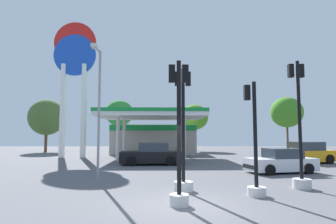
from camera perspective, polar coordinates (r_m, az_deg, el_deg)
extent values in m
plane|color=#56565B|center=(9.05, 3.36, -18.76)|extent=(90.00, 90.00, 0.00)
cube|color=#ADA89E|center=(32.92, -2.94, -5.64)|extent=(9.50, 5.26, 3.32)
cube|color=#148C38|center=(30.25, -3.07, -3.24)|extent=(9.50, 0.12, 0.60)
cube|color=white|center=(26.34, -3.33, -0.87)|extent=(9.58, 7.42, 0.35)
cube|color=#148C38|center=(26.36, -3.32, -0.17)|extent=(9.68, 7.52, 0.30)
cylinder|color=silver|center=(24.52, -10.28, -5.35)|extent=(0.32, 0.32, 3.78)
cylinder|color=silver|center=(24.30, 3.30, -5.43)|extent=(0.32, 0.32, 3.78)
cylinder|color=silver|center=(28.56, -9.00, -5.27)|extent=(0.32, 0.32, 3.78)
cylinder|color=silver|center=(28.37, 2.64, -5.32)|extent=(0.32, 0.32, 3.78)
cube|color=#4C4C51|center=(26.33, -3.36, -8.29)|extent=(0.90, 0.60, 1.10)
cube|color=white|center=(28.96, -20.80, 0.34)|extent=(0.40, 0.56, 9.18)
cube|color=white|center=(28.34, -16.92, 0.34)|extent=(0.40, 0.56, 9.18)
cylinder|color=blue|center=(29.61, -18.59, 11.05)|extent=(4.15, 0.22, 4.15)
cylinder|color=red|center=(29.99, -18.52, 13.33)|extent=(4.15, 0.22, 4.15)
cube|color=white|center=(29.84, -18.53, 12.17)|extent=(3.82, 0.08, 0.75)
cylinder|color=black|center=(19.98, -7.54, -9.99)|extent=(0.70, 0.27, 0.69)
cylinder|color=black|center=(21.81, -7.22, -9.55)|extent=(0.70, 0.27, 0.69)
cylinder|color=black|center=(20.00, 0.59, -10.03)|extent=(0.70, 0.27, 0.69)
cylinder|color=black|center=(21.83, 0.22, -9.58)|extent=(0.70, 0.27, 0.69)
cube|color=black|center=(20.84, -3.48, -9.19)|extent=(4.58, 2.08, 0.82)
cube|color=#2D3842|center=(20.80, -3.03, -7.24)|extent=(2.22, 1.76, 0.69)
cube|color=black|center=(20.95, -9.62, -9.43)|extent=(0.21, 1.80, 0.26)
cylinder|color=black|center=(22.67, 25.04, -8.94)|extent=(0.74, 0.39, 0.70)
cylinder|color=black|center=(24.16, 22.19, -8.75)|extent=(0.74, 0.39, 0.70)
cylinder|color=black|center=(24.56, 30.27, -8.39)|extent=(0.74, 0.39, 0.70)
cylinder|color=black|center=(25.94, 27.33, -8.27)|extent=(0.74, 0.39, 0.70)
cube|color=orange|center=(24.28, 26.24, -8.05)|extent=(4.92, 2.90, 0.83)
cube|color=#2D3842|center=(24.35, 26.48, -6.32)|extent=(2.52, 2.15, 0.70)
cube|color=black|center=(22.90, 21.89, -8.72)|extent=(0.54, 1.82, 0.26)
cylinder|color=black|center=(16.34, 20.19, -11.10)|extent=(0.63, 0.32, 0.60)
cylinder|color=black|center=(17.71, 17.33, -10.65)|extent=(0.63, 0.32, 0.60)
cylinder|color=black|center=(17.76, 26.92, -10.34)|extent=(0.63, 0.32, 0.60)
cylinder|color=black|center=(19.03, 23.80, -10.04)|extent=(0.63, 0.32, 0.60)
cube|color=silver|center=(17.66, 22.11, -9.90)|extent=(4.17, 2.38, 0.71)
cube|color=#2D3842|center=(17.69, 22.43, -7.88)|extent=(2.12, 1.80, 0.60)
cube|color=black|center=(16.66, 16.57, -10.74)|extent=(0.42, 1.56, 0.22)
cylinder|color=silver|center=(11.29, 3.20, -14.99)|extent=(0.76, 0.76, 0.36)
cylinder|color=black|center=(11.11, 3.14, -2.52)|extent=(0.14, 0.14, 4.52)
cube|color=black|center=(11.48, 1.93, 6.83)|extent=(0.21, 0.20, 0.57)
sphere|color=red|center=(11.64, 1.89, 7.58)|extent=(0.15, 0.15, 0.15)
sphere|color=#D89E0C|center=(11.60, 1.90, 6.71)|extent=(0.15, 0.15, 0.15)
sphere|color=green|center=(11.57, 1.90, 5.84)|extent=(0.15, 0.15, 0.15)
cube|color=black|center=(11.51, 4.13, 6.81)|extent=(0.21, 0.20, 0.57)
sphere|color=red|center=(11.67, 4.07, 7.55)|extent=(0.15, 0.15, 0.15)
sphere|color=#D89E0C|center=(11.63, 4.08, 6.69)|extent=(0.15, 0.15, 0.15)
sphere|color=green|center=(11.60, 4.08, 5.82)|extent=(0.15, 0.15, 0.15)
cylinder|color=silver|center=(12.94, 25.83, -13.13)|extent=(0.72, 0.72, 0.40)
cylinder|color=black|center=(12.80, 25.40, -1.29)|extent=(0.14, 0.14, 4.92)
cube|color=black|center=(13.12, 23.90, 7.74)|extent=(0.21, 0.20, 0.57)
sphere|color=red|center=(13.26, 23.64, 8.40)|extent=(0.15, 0.15, 0.15)
sphere|color=#D89E0C|center=(13.23, 23.67, 7.63)|extent=(0.15, 0.15, 0.15)
sphere|color=green|center=(13.19, 23.70, 6.87)|extent=(0.15, 0.15, 0.15)
cube|color=black|center=(13.31, 25.63, 7.63)|extent=(0.21, 0.20, 0.57)
sphere|color=red|center=(13.45, 25.36, 8.27)|extent=(0.15, 0.15, 0.15)
sphere|color=#D89E0C|center=(13.42, 25.39, 7.52)|extent=(0.15, 0.15, 0.15)
sphere|color=green|center=(13.38, 25.42, 6.77)|extent=(0.15, 0.15, 0.15)
cylinder|color=silver|center=(9.04, 2.32, -17.64)|extent=(0.61, 0.61, 0.35)
cylinder|color=black|center=(8.81, 2.27, -2.95)|extent=(0.14, 0.14, 4.23)
cube|color=black|center=(9.18, 0.79, 7.89)|extent=(0.21, 0.20, 0.57)
sphere|color=red|center=(9.34, 0.76, 8.80)|extent=(0.15, 0.15, 0.15)
sphere|color=#D89E0C|center=(9.30, 0.76, 7.72)|extent=(0.15, 0.15, 0.15)
sphere|color=green|center=(9.26, 0.76, 6.63)|extent=(0.15, 0.15, 0.15)
cube|color=black|center=(9.21, 3.55, 7.86)|extent=(0.21, 0.20, 0.57)
sphere|color=red|center=(9.37, 3.48, 8.77)|extent=(0.15, 0.15, 0.15)
sphere|color=#D89E0C|center=(9.33, 3.49, 7.70)|extent=(0.15, 0.15, 0.15)
sphere|color=green|center=(9.29, 3.49, 6.61)|extent=(0.15, 0.15, 0.15)
cylinder|color=silver|center=(10.88, 17.76, -15.29)|extent=(0.66, 0.66, 0.32)
cylinder|color=black|center=(10.69, 17.48, -4.24)|extent=(0.14, 0.14, 3.85)
cube|color=black|center=(10.89, 15.91, 3.85)|extent=(0.21, 0.20, 0.57)
sphere|color=red|center=(11.03, 15.70, 4.68)|extent=(0.15, 0.15, 0.15)
sphere|color=#D89E0C|center=(11.00, 15.72, 3.75)|extent=(0.15, 0.15, 0.15)
sphere|color=green|center=(10.98, 15.74, 2.82)|extent=(0.15, 0.15, 0.15)
cylinder|color=brown|center=(39.57, -23.81, -5.48)|extent=(0.36, 0.36, 2.78)
ellipsoid|color=#44642F|center=(39.63, -23.66, -0.99)|extent=(4.59, 4.59, 4.67)
cylinder|color=brown|center=(39.95, -10.04, -5.05)|extent=(0.25, 0.25, 3.81)
ellipsoid|color=#2B8332|center=(40.06, -9.97, -0.22)|extent=(3.93, 3.93, 3.69)
cylinder|color=brown|center=(39.17, 5.49, -5.54)|extent=(0.32, 0.32, 3.23)
ellipsoid|color=#45881F|center=(39.25, 5.45, -1.07)|extent=(3.86, 3.86, 3.54)
cylinder|color=brown|center=(40.64, 23.36, -4.84)|extent=(0.25, 0.25, 3.67)
ellipsoid|color=#3F8223|center=(40.75, 23.21, -0.04)|extent=(4.22, 4.22, 4.10)
cylinder|color=gray|center=(13.92, -14.01, -0.53)|extent=(0.12, 0.12, 6.35)
cylinder|color=gray|center=(13.90, -14.30, 12.40)|extent=(0.09, 1.20, 0.09)
cube|color=beige|center=(13.33, -14.90, 12.94)|extent=(0.24, 0.44, 0.16)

